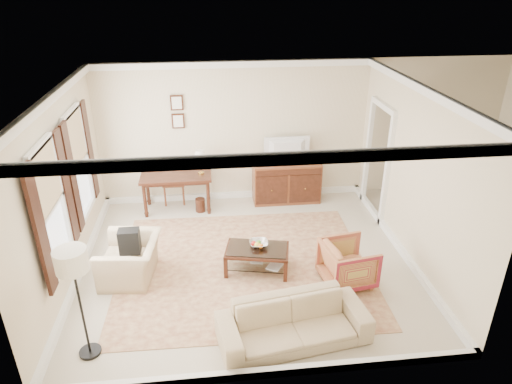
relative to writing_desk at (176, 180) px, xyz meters
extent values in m
cube|color=beige|center=(1.21, -2.05, -0.66)|extent=(5.50, 5.00, 0.01)
cube|color=white|center=(1.21, -2.05, 2.24)|extent=(5.50, 5.00, 0.01)
cube|color=beige|center=(1.21, 0.45, 0.79)|extent=(5.50, 0.01, 2.90)
cube|color=beige|center=(1.21, -4.55, 0.79)|extent=(5.50, 0.01, 2.90)
cube|color=beige|center=(-1.54, -2.05, 0.79)|extent=(0.01, 5.00, 2.90)
cube|color=beige|center=(3.96, -2.05, 0.79)|extent=(0.01, 5.00, 2.90)
cube|color=beige|center=(5.46, -0.90, -0.66)|extent=(3.00, 2.70, 0.01)
cube|color=brown|center=(1.16, -2.20, -0.65)|extent=(4.15, 3.58, 0.01)
cube|color=#452013|center=(0.00, 0.00, 0.08)|extent=(1.40, 0.70, 0.05)
cylinder|color=#452013|center=(-0.62, -0.27, -0.30)|extent=(0.07, 0.07, 0.72)
cylinder|color=#452013|center=(0.62, -0.27, -0.30)|extent=(0.07, 0.07, 0.72)
cylinder|color=#452013|center=(-0.62, 0.27, -0.30)|extent=(0.07, 0.07, 0.72)
cylinder|color=#452013|center=(0.62, 0.27, -0.30)|extent=(0.07, 0.07, 0.72)
cube|color=brown|center=(2.27, 0.15, -0.23)|extent=(1.40, 0.54, 0.86)
imported|color=black|center=(2.27, 0.13, 0.65)|extent=(0.89, 0.51, 0.12)
cube|color=#452013|center=(1.37, -2.32, -0.27)|extent=(1.11, 0.79, 0.04)
cube|color=silver|center=(1.37, -2.32, -0.24)|extent=(1.04, 0.72, 0.01)
cube|color=silver|center=(1.37, -2.32, -0.51)|extent=(1.01, 0.69, 0.02)
cube|color=#452013|center=(0.85, -2.48, -0.46)|extent=(0.07, 0.07, 0.39)
cube|color=#452013|center=(1.77, -2.68, -0.46)|extent=(0.07, 0.07, 0.39)
cube|color=#452013|center=(0.96, -1.96, -0.46)|extent=(0.07, 0.07, 0.39)
cube|color=#452013|center=(1.89, -2.16, -0.46)|extent=(0.07, 0.07, 0.39)
imported|color=silver|center=(1.40, -2.25, -0.18)|extent=(0.42, 0.42, 0.10)
imported|color=brown|center=(1.29, -2.21, -0.49)|extent=(0.28, 0.12, 0.38)
imported|color=brown|center=(1.56, -2.41, -0.49)|extent=(0.25, 0.18, 0.38)
imported|color=maroon|center=(2.73, -2.80, -0.27)|extent=(0.81, 0.85, 0.77)
imported|color=tan|center=(-0.65, -2.27, -0.22)|extent=(0.76, 1.07, 0.88)
cube|color=black|center=(-0.63, -2.22, 0.03)|extent=(0.29, 0.36, 0.40)
imported|color=tan|center=(1.66, -3.94, -0.27)|extent=(2.03, 0.88, 0.77)
cylinder|color=black|center=(-0.98, -3.88, -0.64)|extent=(0.28, 0.28, 0.04)
cylinder|color=black|center=(-0.98, -3.88, 0.02)|extent=(0.03, 0.03, 1.32)
cylinder|color=silver|center=(-0.98, -3.88, 0.77)|extent=(0.39, 0.39, 0.28)
camera|label=1|loc=(0.65, -8.48, 3.77)|focal=32.00mm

